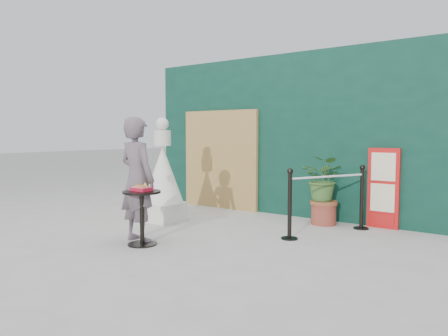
% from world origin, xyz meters
% --- Properties ---
extents(ground, '(60.00, 60.00, 0.00)m').
position_xyz_m(ground, '(0.00, 0.00, 0.00)').
color(ground, '#ADAAA5').
rests_on(ground, ground).
extents(back_wall, '(6.00, 0.30, 3.00)m').
position_xyz_m(back_wall, '(0.00, 3.15, 1.50)').
color(back_wall, '#0A2E24').
rests_on(back_wall, ground).
extents(bamboo_fence, '(1.80, 0.08, 2.00)m').
position_xyz_m(bamboo_fence, '(-1.40, 2.94, 1.00)').
color(bamboo_fence, tan).
rests_on(bamboo_fence, ground).
extents(woman, '(0.69, 0.49, 1.77)m').
position_xyz_m(woman, '(-0.62, -0.01, 0.88)').
color(woman, '#64565D').
rests_on(woman, ground).
extents(menu_board, '(0.50, 0.07, 1.30)m').
position_xyz_m(menu_board, '(1.90, 2.95, 0.65)').
color(menu_board, red).
rests_on(menu_board, ground).
extents(statue, '(0.70, 0.70, 1.81)m').
position_xyz_m(statue, '(-1.35, 1.23, 0.74)').
color(statue, silver).
rests_on(statue, ground).
extents(cafe_table, '(0.52, 0.52, 0.75)m').
position_xyz_m(cafe_table, '(-0.42, -0.12, 0.50)').
color(cafe_table, black).
rests_on(cafe_table, ground).
extents(food_basket, '(0.26, 0.19, 0.11)m').
position_xyz_m(food_basket, '(-0.42, -0.12, 0.79)').
color(food_basket, red).
rests_on(food_basket, cafe_table).
extents(planter, '(0.68, 0.59, 1.16)m').
position_xyz_m(planter, '(1.02, 2.65, 0.67)').
color(planter, '#993D32').
rests_on(planter, ground).
extents(stanchion_barrier, '(0.84, 1.54, 1.03)m').
position_xyz_m(stanchion_barrier, '(1.35, 2.04, 0.49)').
color(stanchion_barrier, black).
rests_on(stanchion_barrier, ground).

